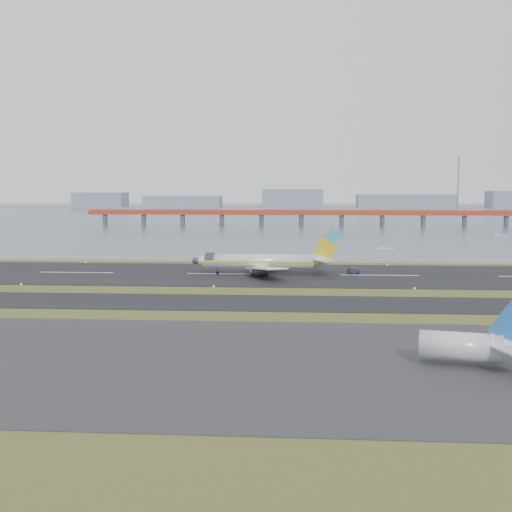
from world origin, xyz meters
name	(u,v)px	position (x,y,z in m)	size (l,w,h in m)	color
ground	(209,293)	(0.00, 0.00, 0.00)	(1000.00, 1000.00, 0.00)	#424E1B
apron_strip	(149,360)	(0.00, -55.00, 0.05)	(1000.00, 50.00, 0.10)	#313134
taxiway_strip	(200,302)	(0.00, -12.00, 0.05)	(1000.00, 18.00, 0.10)	black
runway_strip	(225,274)	(0.00, 30.00, 0.05)	(1000.00, 45.00, 0.10)	black
seawall	(237,260)	(0.00, 60.00, 0.50)	(1000.00, 2.50, 1.00)	gray
bay_water	(280,213)	(0.00, 460.00, 0.00)	(1400.00, 800.00, 1.30)	#4B5A6C
red_pier	(301,214)	(20.00, 250.00, 7.28)	(260.00, 5.00, 10.20)	#B0341E
far_shoreline	(296,203)	(13.62, 620.00, 6.07)	(1400.00, 80.00, 60.50)	gray
airliner	(265,262)	(10.51, 29.65, 3.46)	(38.52, 32.89, 12.80)	silver
pushback_tug	(353,271)	(33.38, 31.70, 0.88)	(3.15, 2.28, 1.82)	#161D3E
second_airliner_tail	(477,345)	(41.66, -55.65, 2.89)	(15.90, 12.95, 9.86)	silver
workboat_near	(385,249)	(50.46, 100.19, 0.50)	(6.56, 2.14, 1.59)	#B4B4B8
workboat_far	(500,236)	(112.54, 170.43, 0.51)	(6.75, 2.54, 1.61)	#B4B4B8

